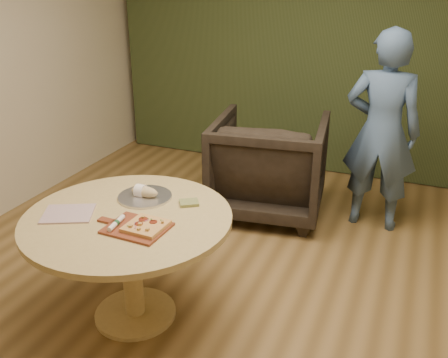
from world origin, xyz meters
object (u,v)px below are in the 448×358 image
object	(u,v)px
armchair	(269,161)
pizza_paddle	(136,228)
cutlery_roll	(116,223)
bread_roll	(143,191)
pedestal_table	(129,236)
serving_tray	(145,197)
person_standing	(382,132)
flatbread_pizza	(146,226)

from	to	relation	value
armchair	pizza_paddle	bearing A→B (deg)	76.30
cutlery_roll	bread_roll	bearing A→B (deg)	92.91
pedestal_table	serving_tray	world-z (taller)	serving_tray
pizza_paddle	bread_roll	xyz separation A→B (m)	(-0.18, 0.39, 0.04)
cutlery_roll	person_standing	bearing A→B (deg)	52.86
armchair	serving_tray	bearing A→B (deg)	68.84
flatbread_pizza	cutlery_roll	bearing A→B (deg)	-166.94
flatbread_pizza	cutlery_roll	xyz separation A→B (m)	(-0.17, -0.04, 0.00)
cutlery_roll	bread_roll	world-z (taller)	bread_roll
pizza_paddle	person_standing	xyz separation A→B (m)	(1.15, 2.06, 0.11)
pizza_paddle	armchair	world-z (taller)	armchair
bread_roll	armchair	bearing A→B (deg)	76.14
pedestal_table	cutlery_roll	distance (m)	0.23
pizza_paddle	person_standing	distance (m)	2.37
pedestal_table	flatbread_pizza	bearing A→B (deg)	-29.19
serving_tray	person_standing	distance (m)	2.13
cutlery_roll	person_standing	distance (m)	2.44
pedestal_table	bread_roll	size ratio (longest dim) A/B	6.69
bread_roll	person_standing	xyz separation A→B (m)	(1.33, 1.67, 0.07)
serving_tray	person_standing	bearing A→B (deg)	51.73
pedestal_table	armchair	xyz separation A→B (m)	(0.34, 1.83, -0.10)
pizza_paddle	serving_tray	xyz separation A→B (m)	(-0.17, 0.39, -0.00)
serving_tray	pedestal_table	bearing A→B (deg)	-83.07
flatbread_pizza	person_standing	size ratio (longest dim) A/B	0.13
flatbread_pizza	serving_tray	distance (m)	0.44
armchair	bread_roll	bearing A→B (deg)	68.54
pizza_paddle	pedestal_table	bearing A→B (deg)	140.27
person_standing	bread_roll	bearing A→B (deg)	52.46
cutlery_roll	serving_tray	size ratio (longest dim) A/B	0.56
serving_tray	flatbread_pizza	bearing A→B (deg)	-58.50
cutlery_roll	bread_roll	size ratio (longest dim) A/B	1.03
pedestal_table	pizza_paddle	xyz separation A→B (m)	(0.14, -0.12, 0.15)
flatbread_pizza	pedestal_table	bearing A→B (deg)	150.81
cutlery_roll	bread_roll	distance (m)	0.42
pizza_paddle	bread_roll	size ratio (longest dim) A/B	2.34
pizza_paddle	person_standing	world-z (taller)	person_standing
pedestal_table	bread_roll	world-z (taller)	bread_roll
serving_tray	cutlery_roll	bearing A→B (deg)	-82.28
armchair	person_standing	world-z (taller)	person_standing
serving_tray	bread_roll	world-z (taller)	bread_roll
pedestal_table	pizza_paddle	bearing A→B (deg)	-42.33
pedestal_table	person_standing	world-z (taller)	person_standing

